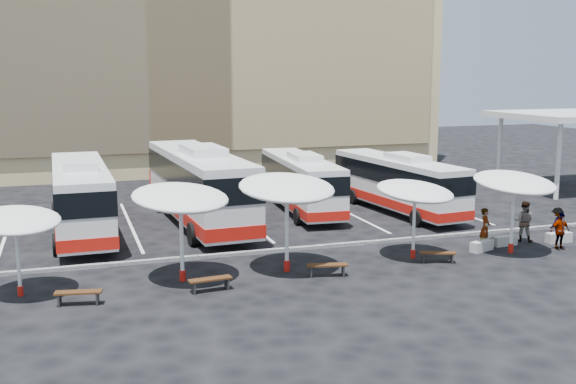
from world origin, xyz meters
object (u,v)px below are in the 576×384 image
object	(u,v)px
wood_bench_2	(327,267)
sunshade_2	(287,188)
conc_bench_0	(482,246)
sunshade_1	(180,198)
wood_bench_3	(438,255)
bus_3	(397,182)
wood_bench_0	(78,294)
bus_2	(300,181)
passenger_3	(557,224)
bus_0	(80,195)
passenger_1	(524,221)
conc_bench_1	(505,241)
sunshade_4	(515,183)
conc_bench_2	(559,238)
sunshade_3	(415,192)
bus_1	(198,183)
passenger_0	(485,228)
sunshade_0	(15,221)
wood_bench_1	(210,281)
passenger_2	(560,231)

from	to	relation	value
wood_bench_2	sunshade_2	bearing A→B (deg)	137.57
conc_bench_0	sunshade_1	bearing A→B (deg)	-179.17
wood_bench_3	bus_3	bearing A→B (deg)	71.98
wood_bench_0	bus_2	bearing A→B (deg)	45.53
sunshade_2	passenger_3	bearing A→B (deg)	3.76
bus_0	passenger_1	bearing A→B (deg)	-23.65
bus_0	conc_bench_1	xyz separation A→B (m)	(18.34, -8.62, -1.71)
bus_0	wood_bench_3	xyz separation A→B (m)	(13.94, -10.14, -1.58)
sunshade_2	conc_bench_0	size ratio (longest dim) A/B	3.57
wood_bench_0	sunshade_4	bearing A→B (deg)	3.49
wood_bench_0	conc_bench_2	bearing A→B (deg)	5.15
sunshade_3	wood_bench_2	bearing A→B (deg)	-164.04
passenger_1	bus_0	bearing A→B (deg)	21.64
bus_1	conc_bench_0	size ratio (longest dim) A/B	11.03
bus_0	passenger_3	world-z (taller)	bus_0
conc_bench_2	sunshade_3	bearing A→B (deg)	-177.96
sunshade_3	conc_bench_0	xyz separation A→B (m)	(3.48, 0.08, -2.66)
bus_1	passenger_0	xyz separation A→B (m)	(11.37, -8.90, -1.24)
sunshade_0	conc_bench_0	world-z (taller)	sunshade_0
wood_bench_3	passenger_3	bearing A→B (deg)	13.12
sunshade_1	conc_bench_1	bearing A→B (deg)	2.63
bus_0	sunshade_4	xyz separation A→B (m)	(17.83, -9.75, 1.19)
bus_3	passenger_1	bearing A→B (deg)	-78.34
sunshade_2	conc_bench_2	size ratio (longest dim) A/B	3.49
passenger_1	sunshade_2	bearing A→B (deg)	49.51
bus_2	passenger_0	size ratio (longest dim) A/B	5.97
bus_3	sunshade_0	size ratio (longest dim) A/B	2.68
sunshade_3	wood_bench_1	world-z (taller)	sunshade_3
sunshade_1	passenger_0	world-z (taller)	sunshade_1
passenger_3	bus_0	bearing A→B (deg)	-38.04
conc_bench_2	passenger_1	distance (m)	1.75
sunshade_4	conc_bench_0	size ratio (longest dim) A/B	3.26
wood_bench_3	passenger_1	size ratio (longest dim) A/B	0.80
bus_2	bus_3	size ratio (longest dim) A/B	0.99
sunshade_3	passenger_0	distance (m)	4.47
bus_2	wood_bench_1	distance (m)	15.02
sunshade_2	passenger_2	size ratio (longest dim) A/B	2.60
bus_0	conc_bench_0	xyz separation A→B (m)	(16.78, -9.12, -1.70)
passenger_1	bus_3	bearing A→B (deg)	-28.23
sunshade_0	sunshade_1	xyz separation A→B (m)	(5.77, -0.08, 0.48)
bus_1	bus_3	xyz separation A→B (m)	(11.26, -0.52, -0.41)
sunshade_0	sunshade_4	xyz separation A→B (m)	(20.19, -0.52, 0.38)
bus_0	conc_bench_0	distance (m)	19.17
bus_2	wood_bench_1	bearing A→B (deg)	-117.96
bus_0	sunshade_0	world-z (taller)	bus_0
wood_bench_0	passenger_0	distance (m)	17.83
wood_bench_0	wood_bench_2	xyz separation A→B (m)	(9.26, 0.39, 0.01)
conc_bench_2	passenger_0	size ratio (longest dim) A/B	0.69
wood_bench_1	passenger_0	world-z (taller)	passenger_0
bus_1	wood_bench_3	world-z (taller)	bus_1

